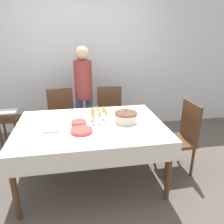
{
  "coord_description": "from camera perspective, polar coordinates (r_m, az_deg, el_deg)",
  "views": [
    {
      "loc": [
        -0.16,
        -2.37,
        1.77
      ],
      "look_at": [
        0.27,
        0.05,
        0.87
      ],
      "focal_mm": 35.0,
      "sensor_mm": 36.0,
      "label": 1
    }
  ],
  "objects": [
    {
      "name": "dining_chair_far_right",
      "position": [
        3.57,
        -0.54,
        -0.49
      ],
      "size": [
        0.45,
        0.45,
        0.95
      ],
      "color": "#51331E",
      "rests_on": "ground_plane"
    },
    {
      "name": "dining_chair_right_end",
      "position": [
        3.0,
        17.65,
        -5.64
      ],
      "size": [
        0.43,
        0.43,
        0.95
      ],
      "color": "#51331E",
      "rests_on": "ground_plane"
    },
    {
      "name": "dining_table",
      "position": [
        2.63,
        -5.59,
        -5.26
      ],
      "size": [
        1.72,
        1.21,
        0.75
      ],
      "color": "silver",
      "rests_on": "ground_plane"
    },
    {
      "name": "dining_chair_far_left",
      "position": [
        3.53,
        -13.03,
        -1.24
      ],
      "size": [
        0.45,
        0.45,
        0.95
      ],
      "color": "#51331E",
      "rests_on": "ground_plane"
    },
    {
      "name": "champagne_tray",
      "position": [
        2.65,
        -3.65,
        -0.34
      ],
      "size": [
        0.3,
        0.3,
        0.18
      ],
      "color": "silver",
      "rests_on": "dining_table"
    },
    {
      "name": "high_chair",
      "position": [
        3.63,
        -25.42,
        -2.77
      ],
      "size": [
        0.33,
        0.35,
        0.71
      ],
      "color": "#51331E",
      "rests_on": "ground_plane"
    },
    {
      "name": "plate_stack_main",
      "position": [
        2.4,
        -7.92,
        -4.84
      ],
      "size": [
        0.24,
        0.24,
        0.03
      ],
      "color": "#CC4C47",
      "rests_on": "dining_table"
    },
    {
      "name": "birthday_cake",
      "position": [
        2.63,
        3.66,
        -1.34
      ],
      "size": [
        0.27,
        0.27,
        0.19
      ],
      "color": "silver",
      "rests_on": "dining_table"
    },
    {
      "name": "cake_knife",
      "position": [
        2.51,
        7.02,
        -4.07
      ],
      "size": [
        0.3,
        0.09,
        0.0
      ],
      "color": "silver",
      "rests_on": "dining_table"
    },
    {
      "name": "ground_plane",
      "position": [
        2.97,
        -5.15,
        -16.68
      ],
      "size": [
        12.0,
        12.0,
        0.0
      ],
      "primitive_type": "plane",
      "color": "#564C47"
    },
    {
      "name": "person_standing",
      "position": [
        3.53,
        -7.43,
        6.44
      ],
      "size": [
        0.28,
        0.28,
        1.58
      ],
      "color": "#3F4C72",
      "rests_on": "ground_plane"
    },
    {
      "name": "wall_back",
      "position": [
        4.04,
        -7.92,
        13.95
      ],
      "size": [
        8.0,
        0.05,
        2.7
      ],
      "color": "silver",
      "rests_on": "ground_plane"
    },
    {
      "name": "napkin_pile",
      "position": [
        2.58,
        -14.47,
        -3.73
      ],
      "size": [
        0.15,
        0.15,
        0.01
      ],
      "color": "white",
      "rests_on": "dining_table"
    },
    {
      "name": "fork_pile",
      "position": [
        2.47,
        -15.6,
        -4.88
      ],
      "size": [
        0.17,
        0.08,
        0.02
      ],
      "color": "silver",
      "rests_on": "dining_table"
    },
    {
      "name": "plate_stack_dessert",
      "position": [
        2.6,
        -8.66,
        -2.79
      ],
      "size": [
        0.18,
        0.18,
        0.04
      ],
      "color": "#CC4C47",
      "rests_on": "dining_table"
    }
  ]
}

